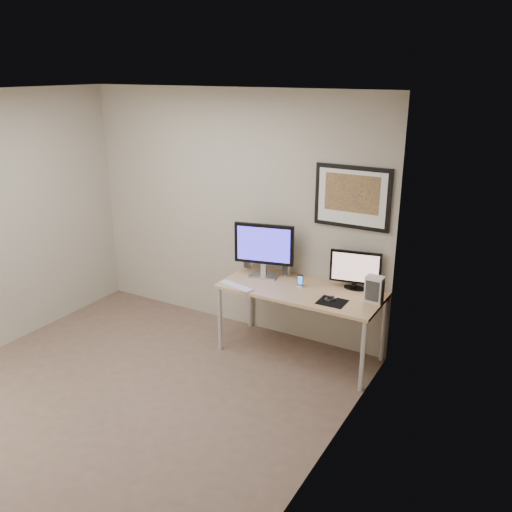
# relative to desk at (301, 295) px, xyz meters

# --- Properties ---
(floor) EXTENTS (3.60, 3.60, 0.00)m
(floor) POSITION_rel_desk_xyz_m (-1.00, -1.35, -0.66)
(floor) COLOR brown
(floor) RESTS_ON ground
(room) EXTENTS (3.60, 3.60, 3.60)m
(room) POSITION_rel_desk_xyz_m (-1.00, -0.90, 0.98)
(room) COLOR white
(room) RESTS_ON ground
(desk) EXTENTS (1.60, 0.70, 0.73)m
(desk) POSITION_rel_desk_xyz_m (0.00, 0.00, 0.00)
(desk) COLOR #AE8054
(desk) RESTS_ON floor
(framed_art) EXTENTS (0.75, 0.04, 0.60)m
(framed_art) POSITION_rel_desk_xyz_m (0.35, 0.33, 0.96)
(framed_art) COLOR black
(framed_art) RESTS_ON room
(monitor_large) EXTENTS (0.61, 0.26, 0.56)m
(monitor_large) POSITION_rel_desk_xyz_m (-0.48, 0.11, 0.38)
(monitor_large) COLOR #B2B2B7
(monitor_large) RESTS_ON desk
(monitor_tv) EXTENTS (0.49, 0.15, 0.39)m
(monitor_tv) POSITION_rel_desk_xyz_m (0.45, 0.25, 0.27)
(monitor_tv) COLOR black
(monitor_tv) RESTS_ON desk
(speaker_left) EXTENTS (0.07, 0.07, 0.17)m
(speaker_left) POSITION_rel_desk_xyz_m (-0.76, 0.24, 0.15)
(speaker_left) COLOR #B2B2B7
(speaker_left) RESTS_ON desk
(speaker_right) EXTENTS (0.09, 0.09, 0.19)m
(speaker_right) POSITION_rel_desk_xyz_m (-0.29, 0.26, 0.16)
(speaker_right) COLOR #B2B2B7
(speaker_right) RESTS_ON desk
(phone_dock) EXTENTS (0.07, 0.07, 0.13)m
(phone_dock) POSITION_rel_desk_xyz_m (-0.03, 0.04, 0.13)
(phone_dock) COLOR black
(phone_dock) RESTS_ON desk
(keyboard) EXTENTS (0.42, 0.20, 0.01)m
(keyboard) POSITION_rel_desk_xyz_m (-0.59, -0.27, 0.07)
(keyboard) COLOR #BDBDC1
(keyboard) RESTS_ON desk
(mousepad) EXTENTS (0.26, 0.23, 0.00)m
(mousepad) POSITION_rel_desk_xyz_m (0.38, -0.15, 0.07)
(mousepad) COLOR black
(mousepad) RESTS_ON desk
(mouse) EXTENTS (0.09, 0.11, 0.03)m
(mouse) POSITION_rel_desk_xyz_m (0.35, -0.11, 0.09)
(mouse) COLOR black
(mouse) RESTS_ON mousepad
(fan_unit) EXTENTS (0.16, 0.12, 0.24)m
(fan_unit) POSITION_rel_desk_xyz_m (0.71, 0.06, 0.19)
(fan_unit) COLOR silver
(fan_unit) RESTS_ON desk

